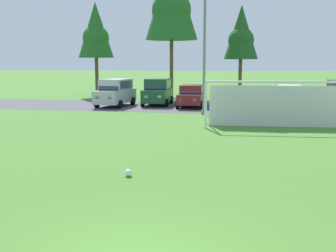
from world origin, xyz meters
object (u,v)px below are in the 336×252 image
parked_car_slot_center (234,97)px  parked_car_slot_center_right (289,96)px  soccer_goal (275,103)px  parked_car_slot_far_left (116,92)px  parked_car_slot_center_left (191,96)px  soccer_ball (128,173)px  parked_car_slot_left (158,91)px  street_lamp (207,52)px

parked_car_slot_center → parked_car_slot_center_right: bearing=23.7°
soccer_goal → parked_car_slot_far_left: 14.76m
parked_car_slot_center_left → parked_car_slot_center_right: (7.51, 1.16, 0.00)m
soccer_ball → parked_car_slot_center_left: parked_car_slot_center_left is taller
parked_car_slot_center → parked_car_slot_center_left: bearing=168.3°
parked_car_slot_far_left → parked_car_slot_center_right: size_ratio=1.10×
soccer_ball → parked_car_slot_left: 21.73m
soccer_goal → parked_car_slot_left: bearing=129.1°
parked_car_slot_center → soccer_ball: bearing=-97.4°
soccer_ball → parked_car_slot_center: size_ratio=0.05×
parked_car_slot_center → parked_car_slot_center_right: same height
soccer_goal → parked_car_slot_center: (-2.42, 8.77, -0.42)m
parked_car_slot_left → parked_car_slot_center: parked_car_slot_left is taller
soccer_ball → soccer_goal: (4.96, 10.76, 1.18)m
soccer_goal → street_lamp: bearing=130.0°
parked_car_slot_left → parked_car_slot_center_right: size_ratio=1.09×
soccer_goal → parked_car_slot_center_right: size_ratio=1.75×
parked_car_slot_center_left → street_lamp: (1.60, -4.54, 3.24)m
soccer_goal → parked_car_slot_center_left: bearing=121.2°
parked_car_slot_far_left → parked_car_slot_left: (3.07, 1.68, 0.00)m
soccer_goal → parked_car_slot_left: soccer_goal is taller
parked_car_slot_left → parked_car_slot_center_right: (10.44, -0.02, -0.24)m
parked_car_slot_center_right → street_lamp: 8.82m
soccer_ball → soccer_goal: soccer_goal is taller
soccer_goal → parked_car_slot_far_left: size_ratio=1.59×
parked_car_slot_center → parked_car_slot_left: bearing=163.4°
parked_car_slot_far_left → street_lamp: size_ratio=0.59×
parked_car_slot_center_left → parked_car_slot_center: 3.37m
soccer_goal → parked_car_slot_left: 13.71m
parked_car_slot_center_left → parked_car_slot_center: (3.30, -0.69, 0.00)m
parked_car_slot_center_left → street_lamp: street_lamp is taller
parked_car_slot_left → parked_car_slot_center: size_ratio=1.09×
parked_car_slot_center_right → street_lamp: size_ratio=0.54×
soccer_goal → street_lamp: street_lamp is taller
soccer_ball → soccer_goal: bearing=65.3°
street_lamp → parked_car_slot_center: bearing=66.2°
street_lamp → parked_car_slot_left: bearing=128.4°
soccer_goal → parked_car_slot_center: soccer_goal is taller
soccer_ball → soccer_goal: 11.90m
parked_car_slot_far_left → parked_car_slot_center: (9.31, -0.19, -0.24)m
parked_car_slot_center → street_lamp: size_ratio=0.54×
parked_car_slot_left → parked_car_slot_center: (6.24, -1.86, -0.24)m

